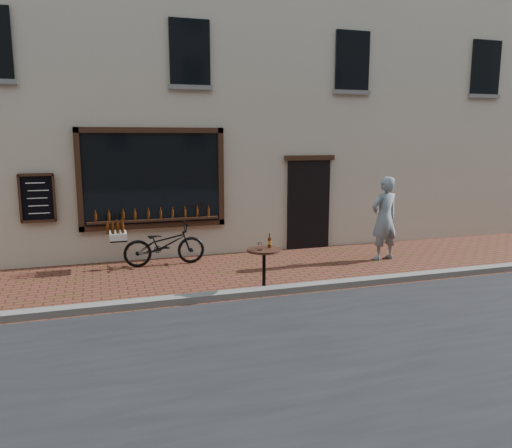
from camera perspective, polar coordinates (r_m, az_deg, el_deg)
name	(u,v)px	position (r m, az deg, el deg)	size (l,w,h in m)	color
ground	(287,296)	(8.89, 3.61, -8.21)	(90.00, 90.00, 0.00)	#552F1B
kerb	(283,289)	(9.05, 3.15, -7.48)	(90.00, 0.25, 0.12)	slate
shop_building	(205,56)	(14.86, -5.83, 18.52)	(28.00, 6.20, 10.00)	#BAAB92
cargo_bicycle	(163,244)	(11.02, -10.62, -2.26)	(2.08, 0.63, 0.98)	black
bistro_table	(264,261)	(8.94, 0.94, -4.28)	(0.62, 0.62, 1.07)	black
pedestrian	(384,218)	(11.63, 14.45, 0.62)	(0.69, 0.45, 1.89)	gray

